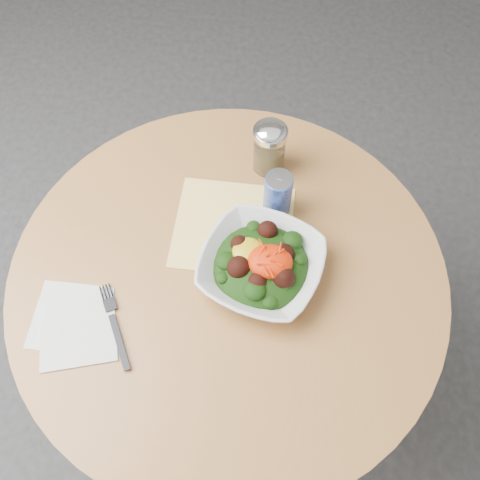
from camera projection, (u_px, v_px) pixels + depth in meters
The scene contains 8 objects.
ground at pixel (232, 374), 1.74m from camera, with size 6.00×6.00×0.00m, color #2B2B2D.
table at pixel (229, 309), 1.27m from camera, with size 0.90×0.90×0.75m.
cloth_napkin at pixel (233, 227), 1.15m from camera, with size 0.25×0.23×0.00m, color yellow.
paper_napkins at pixel (74, 324), 1.04m from camera, with size 0.18×0.19×0.00m.
salad_bowl at pixel (261, 265), 1.06m from camera, with size 0.31×0.31×0.09m.
fork at pixel (114, 323), 1.03m from camera, with size 0.09×0.18×0.00m.
spice_shaker at pixel (269, 148), 1.17m from camera, with size 0.07×0.07×0.13m.
beverage_can at pixel (278, 195), 1.12m from camera, with size 0.06×0.06×0.11m.
Camera 1 is at (0.06, -0.49, 1.73)m, focal length 40.00 mm.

